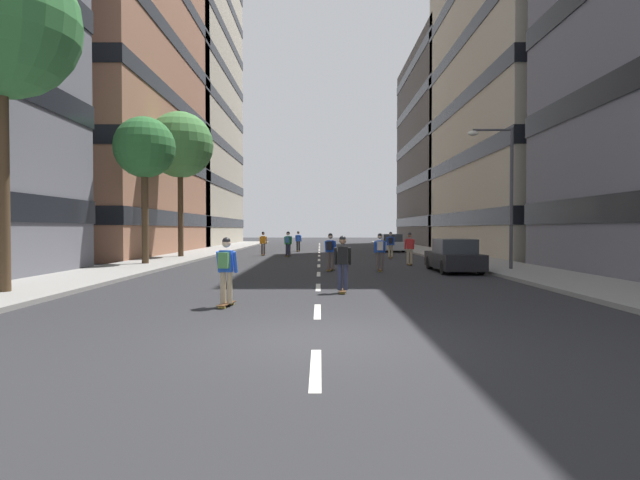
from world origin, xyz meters
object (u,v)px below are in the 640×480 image
skater_0 (381,250)px  skater_1 (344,261)px  skater_7 (411,247)px  streetlamp_right (505,182)px  parked_car_mid (455,257)px  street_tree_near (146,149)px  street_tree_far (181,145)px  skater_9 (290,242)px  street_tree_mid (2,22)px  skater_8 (392,243)px  skater_6 (331,249)px  parked_car_near (392,244)px  skater_5 (299,240)px  skater_3 (289,242)px  skater_2 (264,242)px  skater_4 (227,267)px

skater_0 → skater_1: size_ratio=1.00×
skater_7 → streetlamp_right: bearing=-48.8°
parked_car_mid → streetlamp_right: (2.30, 0.11, 3.44)m
street_tree_near → skater_7: 15.17m
street_tree_far → skater_7: size_ratio=5.42×
street_tree_near → skater_9: bearing=58.0°
streetlamp_right → street_tree_mid: bearing=-154.5°
street_tree_far → skater_8: street_tree_far is taller
skater_6 → streetlamp_right: bearing=-2.7°
skater_1 → street_tree_far: bearing=118.8°
parked_car_mid → skater_9: 17.15m
parked_car_near → street_tree_mid: (-15.51, -29.01, 7.34)m
skater_5 → street_tree_near: bearing=-113.7°
parked_car_mid → skater_1: size_ratio=2.47×
street_tree_near → skater_3: size_ratio=4.38×
parked_car_mid → skater_7: size_ratio=2.47×
street_tree_mid → skater_9: 25.28m
skater_0 → parked_car_near: bearing=80.6°
street_tree_near → street_tree_far: street_tree_far is taller
skater_0 → skater_2: size_ratio=1.00×
street_tree_near → skater_1: 16.05m
street_tree_mid → skater_6: (9.82, 8.88, -7.02)m
street_tree_mid → skater_1: bearing=4.3°
skater_3 → skater_6: 12.48m
skater_3 → street_tree_near: bearing=-128.2°
parked_car_mid → street_tree_near: bearing=166.5°
skater_2 → skater_8: bearing=-21.1°
skater_2 → skater_8: size_ratio=1.00×
skater_9 → skater_6: bearing=-78.7°
parked_car_near → skater_8: 10.07m
streetlamp_right → parked_car_near: bearing=96.4°
street_tree_mid → street_tree_near: bearing=90.0°
parked_car_near → streetlamp_right: streetlamp_right is taller
skater_9 → skater_3: bearing=-87.9°
skater_3 → skater_5: (0.41, 8.03, -0.03)m
street_tree_far → skater_5: size_ratio=5.42×
skater_9 → skater_8: bearing=-30.6°
streetlamp_right → skater_0: streetlamp_right is taller
parked_car_near → skater_9: skater_9 is taller
skater_1 → skater_6: 8.13m
streetlamp_right → skater_6: streetlamp_right is taller
street_tree_mid → skater_1: size_ratio=5.72×
skater_1 → streetlamp_right: bearing=44.9°
street_tree_near → street_tree_far: size_ratio=0.81×
skater_2 → street_tree_near: bearing=-116.3°
skater_0 → skater_4: 11.89m
skater_1 → skater_8: (4.04, 18.29, 0.03)m
parked_car_mid → streetlamp_right: 4.14m
street_tree_near → street_tree_far: (-0.00, 6.91, 1.29)m
skater_3 → skater_6: same height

